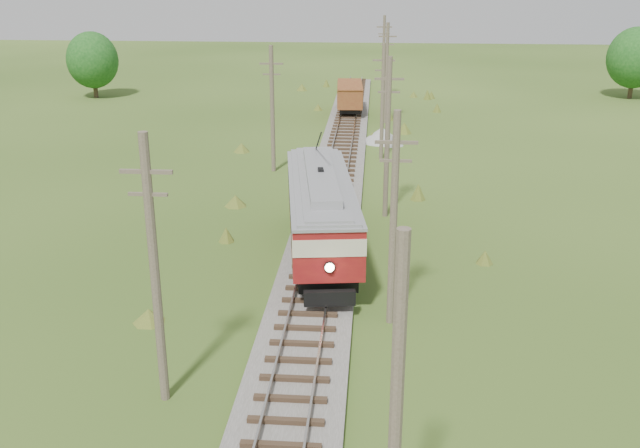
{
  "coord_description": "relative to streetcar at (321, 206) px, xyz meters",
  "views": [
    {
      "loc": [
        2.5,
        -7.79,
        13.49
      ],
      "look_at": [
        0.0,
        24.09,
        1.91
      ],
      "focal_mm": 40.0,
      "sensor_mm": 36.0,
      "label": 1
    }
  ],
  "objects": [
    {
      "name": "utility_pole_r_2",
      "position": [
        3.3,
        -6.47,
        1.72
      ],
      "size": [
        1.6,
        0.3,
        8.6
      ],
      "color": "brown",
      "rests_on": "ground"
    },
    {
      "name": "gravel_pile",
      "position": [
        3.2,
        24.72,
        -2.13
      ],
      "size": [
        3.39,
        3.6,
        1.23
      ],
      "color": "gray",
      "rests_on": "ground"
    },
    {
      "name": "gondola",
      "position": [
        -0.0,
        36.21,
        -0.85
      ],
      "size": [
        2.69,
        7.31,
        2.39
      ],
      "rotation": [
        0.0,
        0.0,
        0.05
      ],
      "color": "black",
      "rests_on": "ground"
    },
    {
      "name": "utility_pole_r_5",
      "position": [
        3.4,
        32.53,
        1.87
      ],
      "size": [
        1.6,
        0.3,
        8.9
      ],
      "color": "brown",
      "rests_on": "ground"
    },
    {
      "name": "tree_mid_a",
      "position": [
        -28.0,
        43.53,
        1.31
      ],
      "size": [
        5.46,
        5.46,
        7.03
      ],
      "color": "#38281C",
      "rests_on": "ground"
    },
    {
      "name": "utility_pole_r_3",
      "position": [
        3.2,
        6.53,
        1.92
      ],
      "size": [
        1.6,
        0.3,
        9.0
      ],
      "color": "brown",
      "rests_on": "ground"
    },
    {
      "name": "railbed_main",
      "position": [
        -0.0,
        9.53,
        -2.52
      ],
      "size": [
        3.6,
        96.0,
        0.57
      ],
      "color": "#605B54",
      "rests_on": "ground"
    },
    {
      "name": "utility_pole_l_a",
      "position": [
        -4.2,
        -12.47,
        1.92
      ],
      "size": [
        1.6,
        0.3,
        9.0
      ],
      "color": "brown",
      "rests_on": "ground"
    },
    {
      "name": "utility_pole_l_b",
      "position": [
        -4.5,
        15.53,
        1.72
      ],
      "size": [
        1.6,
        0.3,
        8.6
      ],
      "color": "brown",
      "rests_on": "ground"
    },
    {
      "name": "utility_pole_r_1",
      "position": [
        3.1,
        -19.47,
        1.69
      ],
      "size": [
        0.3,
        0.3,
        8.8
      ],
      "color": "brown",
      "rests_on": "ground"
    },
    {
      "name": "utility_pole_r_4",
      "position": [
        3.0,
        19.53,
        1.61
      ],
      "size": [
        1.6,
        0.3,
        8.4
      ],
      "color": "brown",
      "rests_on": "ground"
    },
    {
      "name": "utility_pole_r_6",
      "position": [
        3.2,
        45.53,
        1.77
      ],
      "size": [
        1.6,
        0.3,
        8.7
      ],
      "color": "brown",
      "rests_on": "ground"
    },
    {
      "name": "streetcar",
      "position": [
        0.0,
        0.0,
        0.0
      ],
      "size": [
        4.65,
        12.96,
        5.87
      ],
      "rotation": [
        0.0,
        0.0,
        0.13
      ],
      "color": "black",
      "rests_on": "ground"
    },
    {
      "name": "tree_mid_b",
      "position": [
        30.0,
        47.53,
        1.62
      ],
      "size": [
        5.88,
        5.88,
        7.57
      ],
      "color": "#38281C",
      "rests_on": "ground"
    }
  ]
}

